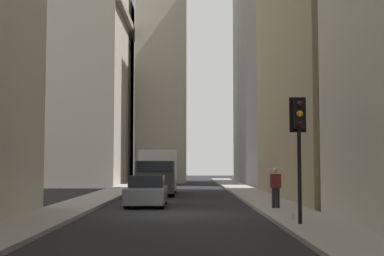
% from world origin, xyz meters
% --- Properties ---
extents(ground_plane, '(135.00, 135.00, 0.00)m').
position_xyz_m(ground_plane, '(0.00, 0.00, 0.00)').
color(ground_plane, black).
extents(sidewalk_right, '(90.00, 2.20, 0.14)m').
position_xyz_m(sidewalk_right, '(0.00, 4.50, 0.07)').
color(sidewalk_right, gray).
rests_on(sidewalk_right, ground_plane).
extents(sidewalk_left, '(90.00, 2.20, 0.14)m').
position_xyz_m(sidewalk_left, '(0.00, -4.50, 0.07)').
color(sidewalk_left, gray).
rests_on(sidewalk_left, ground_plane).
extents(building_left_far, '(13.02, 10.00, 27.90)m').
position_xyz_m(building_left_far, '(31.64, -10.60, 13.95)').
color(building_left_far, gray).
rests_on(building_left_far, ground_plane).
extents(building_right_far, '(15.36, 10.50, 19.44)m').
position_xyz_m(building_right_far, '(30.17, 10.59, 9.73)').
color(building_right_far, '#A8A091').
rests_on(building_right_far, ground_plane).
extents(church_spire, '(5.80, 5.80, 36.54)m').
position_xyz_m(church_spire, '(34.78, 2.31, 19.07)').
color(church_spire, '#A8A091').
rests_on(church_spire, ground_plane).
extents(delivery_truck, '(6.46, 2.25, 2.84)m').
position_xyz_m(delivery_truck, '(12.94, 1.40, 1.46)').
color(delivery_truck, silver).
rests_on(delivery_truck, ground_plane).
extents(hatchback_grey, '(4.30, 1.78, 1.42)m').
position_xyz_m(hatchback_grey, '(4.08, 1.40, 0.66)').
color(hatchback_grey, slate).
rests_on(hatchback_grey, ground_plane).
extents(traffic_light_foreground, '(0.43, 0.52, 3.91)m').
position_xyz_m(traffic_light_foreground, '(-4.54, -3.98, 3.01)').
color(traffic_light_foreground, black).
rests_on(traffic_light_foreground, sidewalk_left).
extents(pedestrian, '(0.26, 0.44, 1.67)m').
position_xyz_m(pedestrian, '(1.26, -4.20, 1.05)').
color(pedestrian, black).
rests_on(pedestrian, sidewalk_left).
extents(discarded_bottle, '(0.07, 0.07, 0.27)m').
position_xyz_m(discarded_bottle, '(-3.38, -3.99, 0.25)').
color(discarded_bottle, '#999EA3').
rests_on(discarded_bottle, sidewalk_left).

